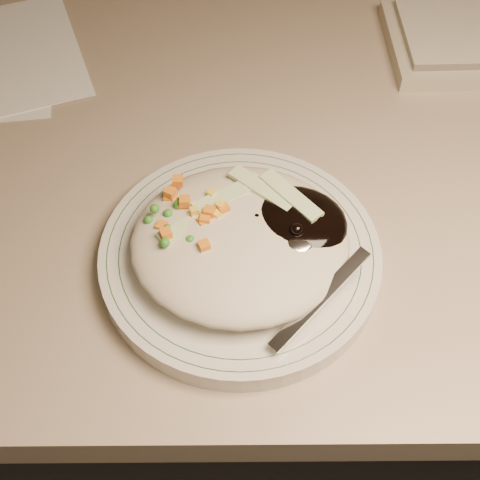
{
  "coord_description": "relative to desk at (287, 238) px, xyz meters",
  "views": [
    {
      "loc": [
        -0.07,
        0.85,
        1.25
      ],
      "look_at": [
        -0.06,
        1.2,
        0.78
      ],
      "focal_mm": 50.0,
      "sensor_mm": 36.0,
      "label": 1
    }
  ],
  "objects": [
    {
      "name": "plate",
      "position": [
        -0.06,
        -0.18,
        0.21
      ],
      "size": [
        0.25,
        0.25,
        0.02
      ],
      "primitive_type": "cylinder",
      "color": "silver",
      "rests_on": "desk"
    },
    {
      "name": "meal",
      "position": [
        -0.06,
        -0.18,
        0.24
      ],
      "size": [
        0.21,
        0.19,
        0.05
      ],
      "color": "beige",
      "rests_on": "plate"
    },
    {
      "name": "plate_rim",
      "position": [
        -0.06,
        -0.18,
        0.22
      ],
      "size": [
        0.24,
        0.24,
        0.0
      ],
      "color": "#144723",
      "rests_on": "plate"
    },
    {
      "name": "desk",
      "position": [
        0.0,
        0.0,
        0.0
      ],
      "size": [
        1.4,
        0.7,
        0.74
      ],
      "color": "gray",
      "rests_on": "ground"
    }
  ]
}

